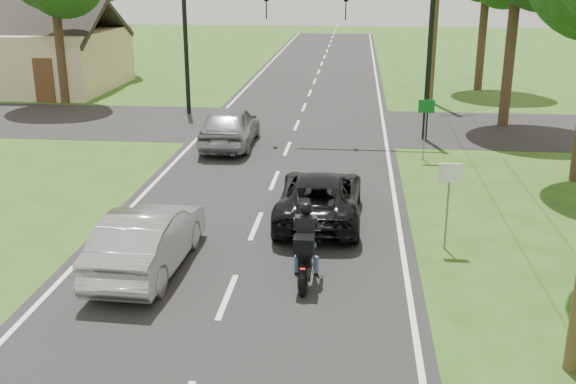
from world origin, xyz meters
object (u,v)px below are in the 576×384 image
object	(u,v)px
motorcycle_rider	(306,251)
sign_green	(426,115)
dark_suv	(320,196)
traffic_signal	(381,31)
silver_suv	(230,126)
sign_white	(449,185)
silver_sedan	(148,239)

from	to	relation	value
motorcycle_rider	sign_green	size ratio (longest dim) A/B	0.97
dark_suv	traffic_signal	world-z (taller)	traffic_signal
silver_suv	sign_white	size ratio (longest dim) A/B	2.16
silver_sedan	traffic_signal	size ratio (longest dim) A/B	0.67
motorcycle_rider	silver_sedan	size ratio (longest dim) A/B	0.48
silver_sedan	sign_green	size ratio (longest dim) A/B	2.02
silver_suv	sign_white	world-z (taller)	sign_white
dark_suv	silver_suv	distance (m)	8.41
motorcycle_rider	silver_sedan	xyz separation A→B (m)	(-3.49, 0.27, 0.02)
traffic_signal	sign_green	xyz separation A→B (m)	(1.56, -3.02, -2.54)
dark_suv	traffic_signal	bearing A→B (deg)	-100.15
dark_suv	sign_white	size ratio (longest dim) A/B	2.18
traffic_signal	sign_green	world-z (taller)	traffic_signal
motorcycle_rider	silver_sedan	world-z (taller)	motorcycle_rider
dark_suv	sign_green	distance (m)	7.17
sign_white	traffic_signal	bearing A→B (deg)	97.05
motorcycle_rider	silver_suv	size ratio (longest dim) A/B	0.45
traffic_signal	sign_green	size ratio (longest dim) A/B	3.00
silver_sedan	sign_white	world-z (taller)	sign_white
dark_suv	motorcycle_rider	bearing A→B (deg)	88.90
motorcycle_rider	dark_suv	bearing A→B (deg)	88.52
traffic_signal	dark_suv	bearing A→B (deg)	-100.45
silver_sedan	sign_white	size ratio (longest dim) A/B	2.02
silver_sedan	dark_suv	bearing A→B (deg)	-133.57
traffic_signal	sign_white	world-z (taller)	traffic_signal
motorcycle_rider	dark_suv	xyz separation A→B (m)	(0.09, 3.78, -0.05)
sign_green	silver_sedan	bearing A→B (deg)	-124.98
sign_green	silver_suv	bearing A→B (deg)	170.42
sign_white	silver_sedan	bearing A→B (deg)	-164.76
silver_sedan	sign_green	bearing A→B (deg)	-122.95
motorcycle_rider	silver_sedan	distance (m)	3.50
dark_suv	sign_white	distance (m)	3.64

